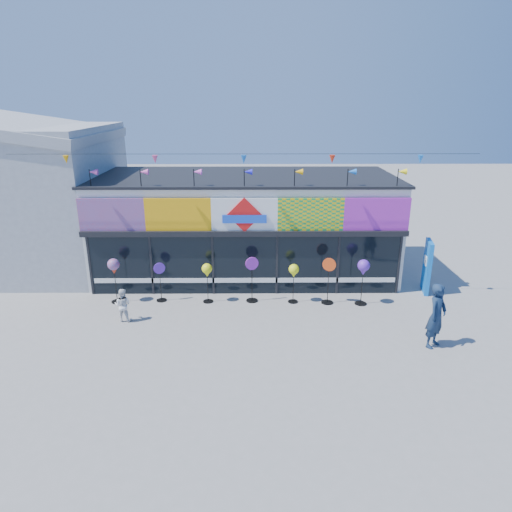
{
  "coord_description": "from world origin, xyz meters",
  "views": [
    {
      "loc": [
        0.3,
        -12.65,
        7.06
      ],
      "look_at": [
        0.41,
        2.0,
        2.0
      ],
      "focal_mm": 32.0,
      "sensor_mm": 36.0,
      "label": 1
    }
  ],
  "objects_px": {
    "spinner_1": "(160,281)",
    "adult_man": "(437,316)",
    "spinner_2": "(207,271)",
    "spinner_3": "(252,278)",
    "blue_sign": "(427,266)",
    "spinner_0": "(114,268)",
    "spinner_4": "(294,272)",
    "spinner_5": "(328,280)",
    "child": "(123,305)",
    "spinner_6": "(363,269)"
  },
  "relations": [
    {
      "from": "spinner_5",
      "to": "spinner_6",
      "type": "xyz_separation_m",
      "value": [
        1.2,
        -0.1,
        0.45
      ]
    },
    {
      "from": "adult_man",
      "to": "child",
      "type": "height_order",
      "value": "adult_man"
    },
    {
      "from": "spinner_5",
      "to": "child",
      "type": "distance_m",
      "value": 7.19
    },
    {
      "from": "blue_sign",
      "to": "spinner_6",
      "type": "bearing_deg",
      "value": -146.03
    },
    {
      "from": "spinner_5",
      "to": "child",
      "type": "height_order",
      "value": "spinner_5"
    },
    {
      "from": "spinner_3",
      "to": "spinner_5",
      "type": "bearing_deg",
      "value": -3.86
    },
    {
      "from": "spinner_2",
      "to": "adult_man",
      "type": "distance_m",
      "value": 7.77
    },
    {
      "from": "adult_man",
      "to": "spinner_2",
      "type": "bearing_deg",
      "value": 112.22
    },
    {
      "from": "spinner_2",
      "to": "spinner_3",
      "type": "bearing_deg",
      "value": 2.04
    },
    {
      "from": "spinner_0",
      "to": "spinner_1",
      "type": "height_order",
      "value": "spinner_0"
    },
    {
      "from": "spinner_2",
      "to": "child",
      "type": "relative_size",
      "value": 1.3
    },
    {
      "from": "spinner_1",
      "to": "spinner_3",
      "type": "xyz_separation_m",
      "value": [
        3.34,
        -0.06,
        0.12
      ]
    },
    {
      "from": "spinner_6",
      "to": "spinner_0",
      "type": "bearing_deg",
      "value": 178.45
    },
    {
      "from": "spinner_1",
      "to": "adult_man",
      "type": "relative_size",
      "value": 0.74
    },
    {
      "from": "blue_sign",
      "to": "adult_man",
      "type": "distance_m",
      "value": 4.3
    },
    {
      "from": "spinner_3",
      "to": "spinner_4",
      "type": "distance_m",
      "value": 1.53
    },
    {
      "from": "blue_sign",
      "to": "spinner_3",
      "type": "height_order",
      "value": "blue_sign"
    },
    {
      "from": "spinner_4",
      "to": "spinner_5",
      "type": "relative_size",
      "value": 0.85
    },
    {
      "from": "blue_sign",
      "to": "spinner_5",
      "type": "distance_m",
      "value": 4.06
    },
    {
      "from": "spinner_2",
      "to": "spinner_3",
      "type": "xyz_separation_m",
      "value": [
        1.62,
        0.06,
        -0.29
      ]
    },
    {
      "from": "blue_sign",
      "to": "spinner_0",
      "type": "xyz_separation_m",
      "value": [
        -11.62,
        -0.91,
        0.32
      ]
    },
    {
      "from": "spinner_4",
      "to": "spinner_6",
      "type": "distance_m",
      "value": 2.46
    },
    {
      "from": "spinner_2",
      "to": "spinner_5",
      "type": "relative_size",
      "value": 0.86
    },
    {
      "from": "spinner_1",
      "to": "child",
      "type": "relative_size",
      "value": 1.29
    },
    {
      "from": "spinner_0",
      "to": "spinner_5",
      "type": "xyz_separation_m",
      "value": [
        7.7,
        -0.14,
        -0.43
      ]
    },
    {
      "from": "spinner_3",
      "to": "child",
      "type": "height_order",
      "value": "spinner_3"
    },
    {
      "from": "spinner_4",
      "to": "adult_man",
      "type": "xyz_separation_m",
      "value": [
        3.95,
        -3.17,
        -0.18
      ]
    },
    {
      "from": "blue_sign",
      "to": "child",
      "type": "relative_size",
      "value": 1.77
    },
    {
      "from": "spinner_3",
      "to": "spinner_4",
      "type": "relative_size",
      "value": 1.16
    },
    {
      "from": "blue_sign",
      "to": "child",
      "type": "height_order",
      "value": "blue_sign"
    },
    {
      "from": "blue_sign",
      "to": "spinner_4",
      "type": "distance_m",
      "value": 5.26
    },
    {
      "from": "spinner_6",
      "to": "child",
      "type": "bearing_deg",
      "value": -171.38
    },
    {
      "from": "blue_sign",
      "to": "spinner_2",
      "type": "xyz_separation_m",
      "value": [
        -8.29,
        -0.92,
        0.17
      ]
    },
    {
      "from": "spinner_3",
      "to": "spinner_6",
      "type": "distance_m",
      "value": 3.99
    },
    {
      "from": "spinner_0",
      "to": "spinner_5",
      "type": "bearing_deg",
      "value": -1.04
    },
    {
      "from": "spinner_0",
      "to": "spinner_5",
      "type": "relative_size",
      "value": 0.97
    },
    {
      "from": "adult_man",
      "to": "child",
      "type": "bearing_deg",
      "value": 126.58
    },
    {
      "from": "spinner_3",
      "to": "child",
      "type": "distance_m",
      "value": 4.58
    },
    {
      "from": "spinner_5",
      "to": "adult_man",
      "type": "xyz_separation_m",
      "value": [
        2.71,
        -3.08,
        0.09
      ]
    },
    {
      "from": "spinner_2",
      "to": "spinner_4",
      "type": "bearing_deg",
      "value": -0.75
    },
    {
      "from": "spinner_4",
      "to": "child",
      "type": "relative_size",
      "value": 1.29
    },
    {
      "from": "blue_sign",
      "to": "spinner_2",
      "type": "bearing_deg",
      "value": -162.58
    },
    {
      "from": "spinner_3",
      "to": "adult_man",
      "type": "bearing_deg",
      "value": -30.89
    },
    {
      "from": "spinner_0",
      "to": "spinner_4",
      "type": "bearing_deg",
      "value": -0.46
    },
    {
      "from": "blue_sign",
      "to": "spinner_0",
      "type": "distance_m",
      "value": 11.66
    },
    {
      "from": "spinner_2",
      "to": "child",
      "type": "distance_m",
      "value": 3.13
    },
    {
      "from": "spinner_6",
      "to": "child",
      "type": "height_order",
      "value": "spinner_6"
    },
    {
      "from": "spinner_2",
      "to": "spinner_3",
      "type": "height_order",
      "value": "spinner_3"
    },
    {
      "from": "spinner_3",
      "to": "spinner_5",
      "type": "xyz_separation_m",
      "value": [
        2.75,
        -0.19,
        0.01
      ]
    },
    {
      "from": "blue_sign",
      "to": "spinner_2",
      "type": "relative_size",
      "value": 1.36
    }
  ]
}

